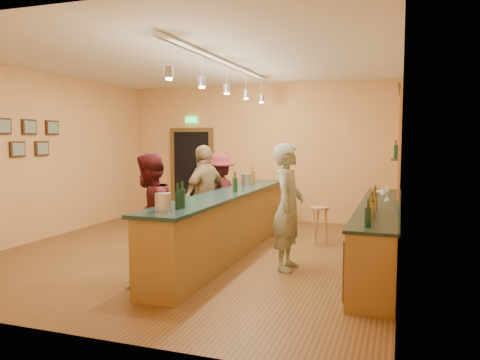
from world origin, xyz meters
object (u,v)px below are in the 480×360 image
(tasting_bar, at_px, (227,219))
(customer_a, at_px, (149,216))
(bartender, at_px, (288,207))
(bar_stool, at_px, (319,215))
(customer_b, at_px, (205,197))
(customer_c, at_px, (219,197))
(back_counter, at_px, (379,234))

(tasting_bar, xyz_separation_m, customer_a, (-0.55, -1.58, 0.27))
(bartender, relative_size, bar_stool, 2.68)
(tasting_bar, xyz_separation_m, customer_b, (-0.55, 0.38, 0.31))
(customer_a, height_order, bar_stool, customer_a)
(tasting_bar, distance_m, customer_c, 1.18)
(customer_a, relative_size, customer_b, 0.96)
(bartender, relative_size, customer_b, 1.02)
(back_counter, bearing_deg, bartender, -151.73)
(tasting_bar, bearing_deg, customer_a, -109.17)
(back_counter, relative_size, customer_b, 2.49)
(back_counter, relative_size, tasting_bar, 0.89)
(back_counter, height_order, bar_stool, back_counter)
(bartender, distance_m, customer_c, 2.29)
(tasting_bar, bearing_deg, customer_b, 145.62)
(customer_c, bearing_deg, bartender, 63.47)
(customer_a, xyz_separation_m, bar_stool, (1.88, 2.82, -0.32))
(back_counter, bearing_deg, customer_a, -149.43)
(customer_c, bearing_deg, back_counter, 89.51)
(customer_b, relative_size, bar_stool, 2.63)
(customer_a, relative_size, bar_stool, 2.51)
(bartender, bearing_deg, tasting_bar, 66.85)
(customer_a, height_order, customer_b, customer_b)
(customer_b, height_order, bar_stool, customer_b)
(bartender, xyz_separation_m, customer_b, (-1.70, 0.88, -0.02))
(bartender, distance_m, customer_b, 1.92)
(customer_a, bearing_deg, tasting_bar, 156.61)
(back_counter, height_order, customer_a, customer_a)
(tasting_bar, height_order, bar_stool, tasting_bar)
(customer_a, xyz_separation_m, customer_c, (0.00, 2.60, -0.04))
(tasting_bar, bearing_deg, back_counter, 4.27)
(customer_b, bearing_deg, tasting_bar, 71.33)
(back_counter, height_order, bartender, bartender)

